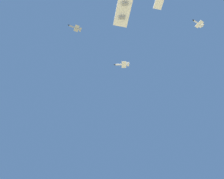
{
  "coord_description": "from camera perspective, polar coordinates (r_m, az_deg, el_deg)",
  "views": [
    {
      "loc": [
        28.15,
        101.45,
        3.69
      ],
      "look_at": [
        -2.64,
        22.65,
        79.85
      ],
      "focal_mm": 30.38,
      "sensor_mm": 36.0,
      "label": 1
    }
  ],
  "objects": [
    {
      "name": "chase_jet_trailing",
      "position": [
        222.16,
        24.49,
        17.65
      ],
      "size": [
        15.31,
        8.6,
        4.0
      ],
      "rotation": [
        0.0,
        0.0,
        0.16
      ],
      "color": "silver"
    },
    {
      "name": "chase_jet_lead",
      "position": [
        215.24,
        -11.02,
        17.79
      ],
      "size": [
        15.22,
        8.25,
        4.0
      ],
      "rotation": [
        0.0,
        0.0,
        0.06
      ],
      "color": "#999EA3"
    },
    {
      "name": "chase_jet_right_wing",
      "position": [
        182.02,
        3.11,
        7.53
      ],
      "size": [
        15.05,
        9.1,
        4.0
      ],
      "rotation": [
        0.0,
        0.0,
        -0.4
      ],
      "color": "silver"
    }
  ]
}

